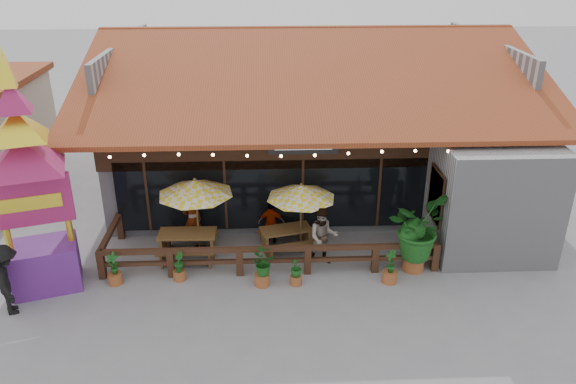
{
  "coord_description": "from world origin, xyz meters",
  "views": [
    {
      "loc": [
        -1.69,
        -14.67,
        9.06
      ],
      "look_at": [
        -0.99,
        1.5,
        1.75
      ],
      "focal_mm": 35.0,
      "sensor_mm": 36.0,
      "label": 1
    }
  ],
  "objects_px": {
    "picnic_table_left": "(188,241)",
    "pedestrian": "(7,280)",
    "umbrella_left": "(195,188)",
    "picnic_table_right": "(286,235)",
    "tropical_plant": "(417,229)",
    "umbrella_right": "(301,192)",
    "thai_sign_tower": "(24,160)"
  },
  "relations": [
    {
      "from": "pedestrian",
      "to": "thai_sign_tower",
      "type": "bearing_deg",
      "value": -49.22
    },
    {
      "from": "umbrella_right",
      "to": "tropical_plant",
      "type": "relative_size",
      "value": 1.08
    },
    {
      "from": "picnic_table_left",
      "to": "tropical_plant",
      "type": "relative_size",
      "value": 0.75
    },
    {
      "from": "umbrella_right",
      "to": "picnic_table_left",
      "type": "distance_m",
      "value": 3.81
    },
    {
      "from": "umbrella_left",
      "to": "picnic_table_right",
      "type": "relative_size",
      "value": 1.52
    },
    {
      "from": "umbrella_right",
      "to": "thai_sign_tower",
      "type": "relative_size",
      "value": 0.36
    },
    {
      "from": "umbrella_left",
      "to": "picnic_table_left",
      "type": "distance_m",
      "value": 1.68
    },
    {
      "from": "thai_sign_tower",
      "to": "tropical_plant",
      "type": "distance_m",
      "value": 10.9
    },
    {
      "from": "umbrella_right",
      "to": "pedestrian",
      "type": "xyz_separation_m",
      "value": [
        -7.84,
        -2.96,
        -1.02
      ]
    },
    {
      "from": "picnic_table_right",
      "to": "tropical_plant",
      "type": "distance_m",
      "value": 4.09
    },
    {
      "from": "picnic_table_right",
      "to": "pedestrian",
      "type": "xyz_separation_m",
      "value": [
        -7.37,
        -2.94,
        0.48
      ]
    },
    {
      "from": "umbrella_left",
      "to": "pedestrian",
      "type": "bearing_deg",
      "value": -146.7
    },
    {
      "from": "picnic_table_left",
      "to": "pedestrian",
      "type": "xyz_separation_m",
      "value": [
        -4.33,
        -2.64,
        0.42
      ]
    },
    {
      "from": "picnic_table_left",
      "to": "thai_sign_tower",
      "type": "bearing_deg",
      "value": -159.21
    },
    {
      "from": "thai_sign_tower",
      "to": "pedestrian",
      "type": "bearing_deg",
      "value": -113.81
    },
    {
      "from": "thai_sign_tower",
      "to": "umbrella_left",
      "type": "bearing_deg",
      "value": 24.19
    },
    {
      "from": "umbrella_left",
      "to": "tropical_plant",
      "type": "relative_size",
      "value": 1.18
    },
    {
      "from": "umbrella_left",
      "to": "picnic_table_right",
      "type": "bearing_deg",
      "value": -1.94
    },
    {
      "from": "umbrella_left",
      "to": "picnic_table_right",
      "type": "xyz_separation_m",
      "value": [
        2.75,
        -0.09,
        -1.67
      ]
    },
    {
      "from": "tropical_plant",
      "to": "picnic_table_left",
      "type": "bearing_deg",
      "value": 171.28
    },
    {
      "from": "umbrella_right",
      "to": "picnic_table_left",
      "type": "height_order",
      "value": "umbrella_right"
    },
    {
      "from": "umbrella_left",
      "to": "umbrella_right",
      "type": "bearing_deg",
      "value": -1.34
    },
    {
      "from": "tropical_plant",
      "to": "pedestrian",
      "type": "distance_m",
      "value": 11.25
    },
    {
      "from": "picnic_table_right",
      "to": "umbrella_left",
      "type": "bearing_deg",
      "value": 178.06
    },
    {
      "from": "pedestrian",
      "to": "picnic_table_left",
      "type": "bearing_deg",
      "value": -84.03
    },
    {
      "from": "umbrella_right",
      "to": "thai_sign_tower",
      "type": "xyz_separation_m",
      "value": [
        -7.31,
        -1.76,
        1.83
      ]
    },
    {
      "from": "umbrella_right",
      "to": "picnic_table_right",
      "type": "bearing_deg",
      "value": -177.86
    },
    {
      "from": "umbrella_right",
      "to": "thai_sign_tower",
      "type": "distance_m",
      "value": 7.74
    },
    {
      "from": "umbrella_right",
      "to": "tropical_plant",
      "type": "distance_m",
      "value": 3.62
    },
    {
      "from": "tropical_plant",
      "to": "thai_sign_tower",
      "type": "bearing_deg",
      "value": -177.86
    },
    {
      "from": "umbrella_left",
      "to": "umbrella_right",
      "type": "distance_m",
      "value": 3.23
    },
    {
      "from": "tropical_plant",
      "to": "pedestrian",
      "type": "relative_size",
      "value": 1.21
    }
  ]
}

